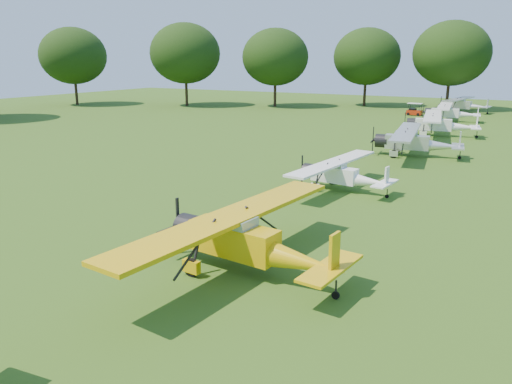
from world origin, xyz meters
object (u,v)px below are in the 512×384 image
Objects in this scene: aircraft_2 at (246,238)px; aircraft_6 at (450,112)px; aircraft_3 at (341,173)px; aircraft_4 at (414,140)px; aircraft_7 at (463,104)px; golf_cart at (414,111)px; aircraft_5 at (439,123)px.

aircraft_2 is 50.31m from aircraft_6.
aircraft_4 is at bearing 90.19° from aircraft_3.
aircraft_7 is (0.00, 11.97, 0.03)m from aircraft_6.
golf_cart is (-5.95, 55.27, -0.78)m from aircraft_2.
aircraft_6 is at bearing 95.92° from aircraft_3.
aircraft_5 is 24.88m from aircraft_7.
aircraft_5 is 18.90m from golf_cart.
aircraft_6 reaches higher than golf_cart.
aircraft_3 is at bearing -96.69° from aircraft_6.
aircraft_2 reaches higher than aircraft_3.
aircraft_6 is at bearing 84.83° from aircraft_4.
aircraft_2 is 12.69m from aircraft_3.
aircraft_4 is at bearing -73.18° from golf_cart.
aircraft_6 is at bearing 96.77° from aircraft_2.
aircraft_6 is (-1.12, 24.86, -0.05)m from aircraft_4.
aircraft_5 is at bearing -79.18° from aircraft_7.
aircraft_2 is 5.72× the size of golf_cart.
aircraft_6 is (-0.75, 50.31, -0.10)m from aircraft_2.
aircraft_6 is at bearing -38.78° from golf_cart.
aircraft_5 reaches higher than aircraft_3.
aircraft_4 is 5.52× the size of golf_cart.
aircraft_4 is 0.97× the size of aircraft_5.
aircraft_7 reaches higher than aircraft_6.
aircraft_2 is at bearing -98.59° from aircraft_4.
aircraft_3 is 42.91m from golf_cart.
aircraft_7 is at bearing 96.01° from aircraft_3.
aircraft_3 is at bearing -103.86° from aircraft_4.
golf_cart is (-5.21, -7.01, -0.70)m from aircraft_7.
aircraft_7 is at bearing 83.68° from aircraft_6.
aircraft_5 is at bearing 95.58° from aircraft_2.
golf_cart is (-6.18, 17.85, -0.76)m from aircraft_5.
aircraft_5 is 12.92m from aircraft_6.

